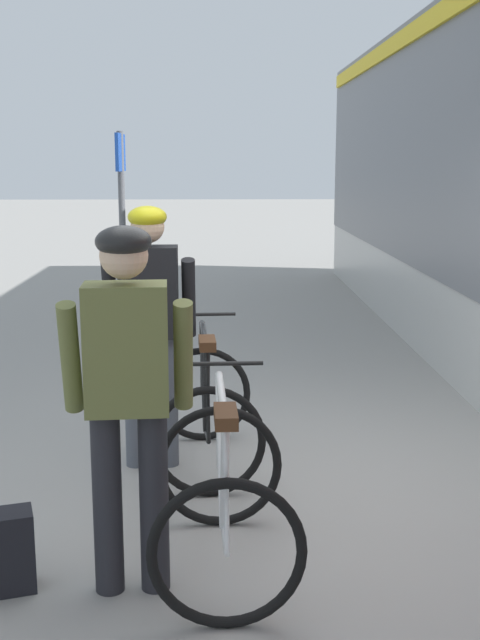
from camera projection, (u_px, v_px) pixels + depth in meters
ground_plane at (299, 489)px, 5.03m from camera, size 80.00×80.00×0.00m
cyclist_near_in_olive at (127, 379)px, 3.66m from camera, size 0.63×0.33×1.76m
cyclist_far_in_dark at (149, 314)px, 5.24m from camera, size 0.61×0.31×1.76m
bicycle_near_white at (223, 497)px, 3.95m from camera, size 0.74×1.09×0.99m
bicycle_far_black at (205, 410)px, 5.34m from camera, size 0.77×1.11×0.99m
backpack_on_platform at (4, 552)px, 3.81m from camera, size 0.32×0.25×0.40m
platform_sign_post at (122, 197)px, 9.54m from camera, size 0.08×0.70×2.40m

